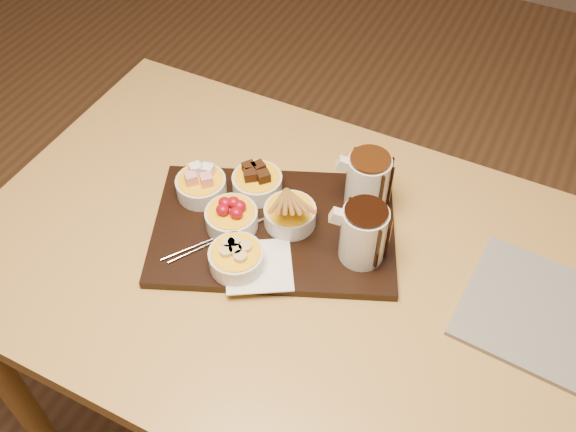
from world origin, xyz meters
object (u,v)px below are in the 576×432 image
at_px(pitcher_milk_chocolate, 368,182).
at_px(newspaper, 553,319).
at_px(pitcher_dark_chocolate, 363,234).
at_px(serving_board, 274,228).
at_px(dining_table, 285,284).
at_px(bowl_strawberries, 232,219).

xyz_separation_m(pitcher_milk_chocolate, newspaper, (0.39, -0.10, -0.07)).
bearing_deg(pitcher_dark_chocolate, pitcher_milk_chocolate, 85.60).
bearing_deg(newspaper, pitcher_dark_chocolate, -171.69).
bearing_deg(serving_board, pitcher_milk_chocolate, 21.80).
relative_size(dining_table, newspaper, 3.95).
xyz_separation_m(dining_table, newspaper, (0.48, 0.08, 0.10)).
relative_size(serving_board, newspaper, 1.51).
bearing_deg(pitcher_milk_chocolate, pitcher_dark_chocolate, -94.40).
xyz_separation_m(dining_table, serving_board, (-0.04, 0.04, 0.11)).
bearing_deg(newspaper, dining_table, -166.99).
height_order(dining_table, newspaper, newspaper).
xyz_separation_m(dining_table, pitcher_dark_chocolate, (0.13, 0.05, 0.17)).
bearing_deg(pitcher_milk_chocolate, serving_board, -158.20).
distance_m(dining_table, serving_board, 0.12).
bearing_deg(pitcher_milk_chocolate, newspaper, -36.97).
distance_m(bowl_strawberries, pitcher_milk_chocolate, 0.27).
bearing_deg(serving_board, bowl_strawberries, -176.42).
relative_size(dining_table, bowl_strawberries, 12.00).
relative_size(pitcher_milk_chocolate, newspaper, 0.38).
bearing_deg(bowl_strawberries, dining_table, -2.31).
height_order(dining_table, serving_board, serving_board).
relative_size(pitcher_dark_chocolate, pitcher_milk_chocolate, 1.00).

